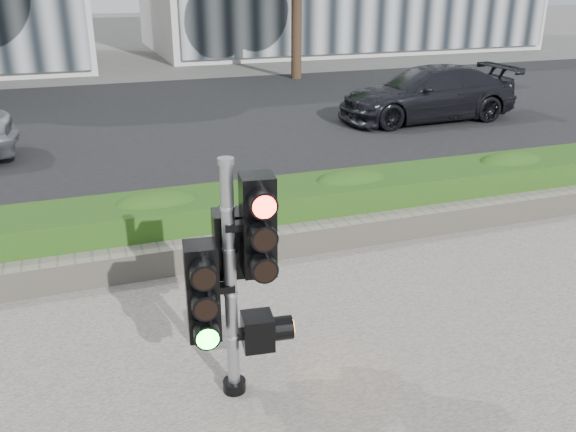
{
  "coord_description": "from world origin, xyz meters",
  "views": [
    {
      "loc": [
        -2.08,
        -4.8,
        3.35
      ],
      "look_at": [
        -0.15,
        0.6,
        1.09
      ],
      "focal_mm": 38.0,
      "sensor_mm": 36.0,
      "label": 1
    }
  ],
  "objects": [
    {
      "name": "ground",
      "position": [
        0.0,
        0.0,
        0.0
      ],
      "size": [
        120.0,
        120.0,
        0.0
      ],
      "primitive_type": "plane",
      "color": "#51514C",
      "rests_on": "ground"
    },
    {
      "name": "road",
      "position": [
        0.0,
        10.0,
        0.01
      ],
      "size": [
        60.0,
        13.0,
        0.02
      ],
      "primitive_type": "cube",
      "color": "black",
      "rests_on": "ground"
    },
    {
      "name": "curb",
      "position": [
        0.0,
        3.15,
        0.06
      ],
      "size": [
        60.0,
        0.25,
        0.12
      ],
      "primitive_type": "cube",
      "color": "gray",
      "rests_on": "ground"
    },
    {
      "name": "stone_wall",
      "position": [
        0.0,
        1.9,
        0.2
      ],
      "size": [
        12.0,
        0.32,
        0.34
      ],
      "primitive_type": "cube",
      "color": "gray",
      "rests_on": "sidewalk"
    },
    {
      "name": "hedge",
      "position": [
        0.0,
        2.55,
        0.37
      ],
      "size": [
        12.0,
        1.0,
        0.68
      ],
      "primitive_type": "cube",
      "color": "#3B7323",
      "rests_on": "sidewalk"
    },
    {
      "name": "traffic_signal",
      "position": [
        -1.02,
        -0.54,
        1.18
      ],
      "size": [
        0.74,
        0.57,
        2.07
      ],
      "rotation": [
        0.0,
        0.0,
        -0.12
      ],
      "color": "black",
      "rests_on": "sidewalk"
    },
    {
      "name": "car_dark",
      "position": [
        6.21,
        8.19,
        0.67
      ],
      "size": [
        4.47,
        1.83,
        1.3
      ],
      "primitive_type": "imported",
      "rotation": [
        0.0,
        0.0,
        -1.57
      ],
      "color": "black",
      "rests_on": "road"
    }
  ]
}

